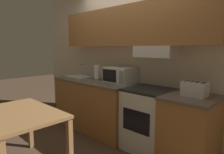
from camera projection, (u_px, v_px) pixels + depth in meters
ground_plane at (133, 132)px, 3.52m from camera, size 16.00×16.00×0.00m
wall_back at (133, 45)px, 3.25m from camera, size 5.24×0.38×2.55m
lower_counter_main at (95, 104)px, 3.64m from camera, size 1.64×0.69×0.89m
lower_counter_right_stub at (190, 132)px, 2.44m from camera, size 0.59×0.69×0.89m
stove_range at (149, 119)px, 2.88m from camera, size 0.62×0.62×0.89m
microwave at (120, 75)px, 3.32m from camera, size 0.48×0.37×0.25m
toaster at (195, 89)px, 2.37m from camera, size 0.29×0.18×0.18m
sink_basin at (79, 77)px, 3.90m from camera, size 0.45×0.40×0.26m
paper_towel_roll at (97, 72)px, 3.64m from camera, size 0.12×0.12×0.26m
dining_table at (19, 121)px, 2.29m from camera, size 1.09×0.76×0.74m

